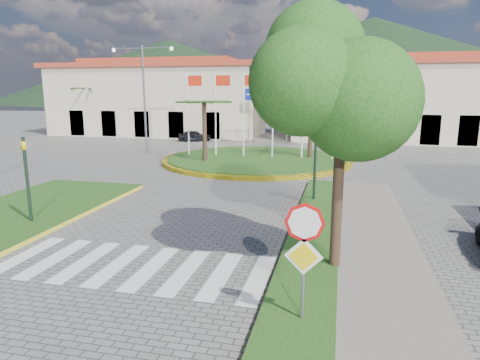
% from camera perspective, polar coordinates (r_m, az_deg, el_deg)
% --- Properties ---
extents(ground, '(160.00, 160.00, 0.00)m').
position_cam_1_polar(ground, '(9.53, -26.11, -19.59)').
color(ground, slate).
rests_on(ground, ground).
extents(sidewalk_right, '(4.00, 28.00, 0.15)m').
position_cam_1_polar(sidewalk_right, '(9.41, 15.26, -18.62)').
color(sidewalk_right, gray).
rests_on(sidewalk_right, ground).
extents(verge_right, '(1.60, 28.00, 0.18)m').
position_cam_1_polar(verge_right, '(9.42, 7.58, -18.15)').
color(verge_right, '#1E4112').
rests_on(verge_right, ground).
extents(crosswalk, '(8.00, 3.00, 0.01)m').
position_cam_1_polar(crosswalk, '(12.48, -14.33, -11.01)').
color(crosswalk, silver).
rests_on(crosswalk, ground).
extents(roundabout_island, '(12.70, 12.70, 6.00)m').
position_cam_1_polar(roundabout_island, '(29.03, 2.20, 2.78)').
color(roundabout_island, yellow).
rests_on(roundabout_island, ground).
extents(stop_sign, '(0.80, 0.11, 2.65)m').
position_cam_1_polar(stop_sign, '(8.65, 8.53, -8.52)').
color(stop_sign, slate).
rests_on(stop_sign, ground).
extents(deciduous_tree, '(3.60, 3.60, 6.80)m').
position_cam_1_polar(deciduous_tree, '(11.13, 13.64, 13.58)').
color(deciduous_tree, black).
rests_on(deciduous_tree, ground).
extents(traffic_light_left, '(0.15, 0.18, 3.20)m').
position_cam_1_polar(traffic_light_left, '(16.80, -26.59, 0.89)').
color(traffic_light_left, black).
rests_on(traffic_light_left, ground).
extents(traffic_light_right, '(0.15, 0.18, 3.20)m').
position_cam_1_polar(traffic_light_right, '(18.38, 10.00, 2.83)').
color(traffic_light_right, black).
rests_on(traffic_light_right, ground).
extents(traffic_light_far, '(0.18, 0.15, 3.20)m').
position_cam_1_polar(traffic_light_far, '(32.35, 17.77, 6.32)').
color(traffic_light_far, black).
rests_on(traffic_light_far, ground).
extents(direction_sign_west, '(1.60, 0.14, 5.20)m').
position_cam_1_polar(direction_sign_west, '(37.87, 1.88, 10.03)').
color(direction_sign_west, slate).
rests_on(direction_sign_west, ground).
extents(direction_sign_east, '(1.60, 0.14, 5.20)m').
position_cam_1_polar(direction_sign_east, '(37.20, 9.57, 9.83)').
color(direction_sign_east, slate).
rests_on(direction_sign_east, ground).
extents(street_lamp_centre, '(4.80, 0.16, 8.00)m').
position_cam_1_polar(street_lamp_centre, '(36.41, 6.31, 11.40)').
color(street_lamp_centre, slate).
rests_on(street_lamp_centre, ground).
extents(street_lamp_west, '(4.80, 0.16, 8.00)m').
position_cam_1_polar(street_lamp_west, '(33.44, -12.66, 11.15)').
color(street_lamp_west, slate).
rests_on(street_lamp_west, ground).
extents(building_left, '(23.32, 9.54, 8.05)m').
position_cam_1_polar(building_left, '(48.25, -10.74, 10.68)').
color(building_left, beige).
rests_on(building_left, ground).
extents(building_right, '(19.08, 9.54, 8.05)m').
position_cam_1_polar(building_right, '(44.36, 19.42, 10.13)').
color(building_right, beige).
rests_on(building_right, ground).
extents(hill_far_west, '(140.00, 140.00, 22.00)m').
position_cam_1_polar(hill_far_west, '(158.28, -9.47, 14.04)').
color(hill_far_west, black).
rests_on(hill_far_west, ground).
extents(hill_far_mid, '(180.00, 180.00, 30.00)m').
position_cam_1_polar(hill_far_mid, '(166.71, 17.13, 14.95)').
color(hill_far_mid, black).
rests_on(hill_far_mid, ground).
extents(hill_near_back, '(110.00, 110.00, 16.00)m').
position_cam_1_polar(hill_near_back, '(137.04, 6.98, 13.20)').
color(hill_near_back, black).
rests_on(hill_near_back, ground).
extents(white_van, '(4.72, 3.40, 1.19)m').
position_cam_1_polar(white_van, '(45.76, -9.19, 6.53)').
color(white_van, white).
rests_on(white_van, ground).
extents(car_dark_a, '(3.31, 2.05, 1.05)m').
position_cam_1_polar(car_dark_a, '(40.95, -6.07, 5.90)').
color(car_dark_a, black).
rests_on(car_dark_a, ground).
extents(car_dark_b, '(3.77, 2.45, 1.17)m').
position_cam_1_polar(car_dark_b, '(40.87, 17.98, 5.46)').
color(car_dark_b, black).
rests_on(car_dark_b, ground).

